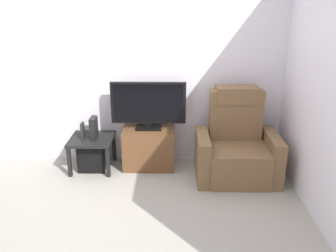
# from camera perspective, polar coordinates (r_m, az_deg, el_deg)

# --- Properties ---
(ground_plane) EXTENTS (6.40, 6.40, 0.00)m
(ground_plane) POSITION_cam_1_polar(r_m,az_deg,el_deg) (4.03, -5.62, -11.85)
(ground_plane) COLOR #9E998E
(wall_back) EXTENTS (6.40, 0.06, 2.60)m
(wall_back) POSITION_cam_1_polar(r_m,az_deg,el_deg) (4.62, -4.66, 9.73)
(wall_back) COLOR silver
(wall_back) RESTS_ON ground
(wall_side) EXTENTS (0.06, 4.48, 2.60)m
(wall_side) POSITION_cam_1_polar(r_m,az_deg,el_deg) (3.78, 23.39, 5.86)
(wall_side) COLOR silver
(wall_side) RESTS_ON ground
(tv_stand) EXTENTS (0.66, 0.41, 0.52)m
(tv_stand) POSITION_cam_1_polar(r_m,az_deg,el_deg) (4.66, -3.02, -3.50)
(tv_stand) COLOR brown
(tv_stand) RESTS_ON ground
(television) EXTENTS (0.93, 0.20, 0.60)m
(television) POSITION_cam_1_polar(r_m,az_deg,el_deg) (4.48, -3.14, 3.42)
(television) COLOR black
(television) RESTS_ON tv_stand
(recliner_armchair) EXTENTS (0.98, 0.78, 1.08)m
(recliner_armchair) POSITION_cam_1_polar(r_m,az_deg,el_deg) (4.47, 10.84, -3.38)
(recliner_armchair) COLOR brown
(recliner_armchair) RESTS_ON ground
(side_table) EXTENTS (0.54, 0.54, 0.42)m
(side_table) POSITION_cam_1_polar(r_m,az_deg,el_deg) (4.68, -11.99, -2.58)
(side_table) COLOR black
(side_table) RESTS_ON ground
(subwoofer_box) EXTENTS (0.34, 0.34, 0.34)m
(subwoofer_box) POSITION_cam_1_polar(r_m,az_deg,el_deg) (4.75, -11.83, -4.68)
(subwoofer_box) COLOR black
(subwoofer_box) RESTS_ON ground
(book_upright) EXTENTS (0.03, 0.10, 0.21)m
(book_upright) POSITION_cam_1_polar(r_m,az_deg,el_deg) (4.62, -13.40, -0.73)
(book_upright) COLOR #262626
(book_upright) RESTS_ON side_table
(game_console) EXTENTS (0.07, 0.20, 0.27)m
(game_console) POSITION_cam_1_polar(r_m,az_deg,el_deg) (4.61, -11.72, -0.26)
(game_console) COLOR black
(game_console) RESTS_ON side_table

